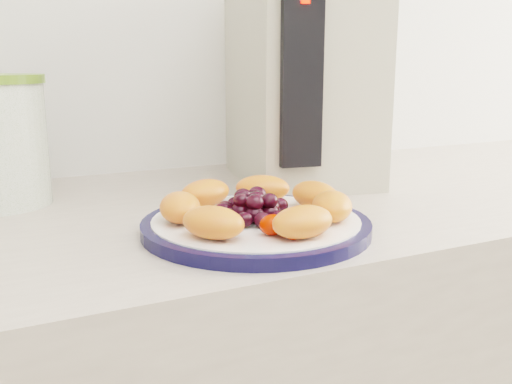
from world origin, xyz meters
name	(u,v)px	position (x,y,z in m)	size (l,w,h in m)	color
plate_rim	(256,226)	(-0.03, 1.05, 0.91)	(0.28, 0.28, 0.01)	#0E0F36
plate_face	(256,225)	(-0.03, 1.05, 0.91)	(0.25, 0.25, 0.02)	white
appliance_body	(301,77)	(0.18, 1.31, 1.08)	(0.20, 0.28, 0.35)	#AFA995
appliance_panel	(301,76)	(0.10, 1.17, 1.08)	(0.06, 0.02, 0.26)	black
appliance_led	(305,1)	(0.10, 1.16, 1.18)	(0.01, 0.01, 0.01)	#FF0C05
fruit_plate	(259,205)	(-0.03, 1.05, 0.93)	(0.24, 0.24, 0.04)	#F15B25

